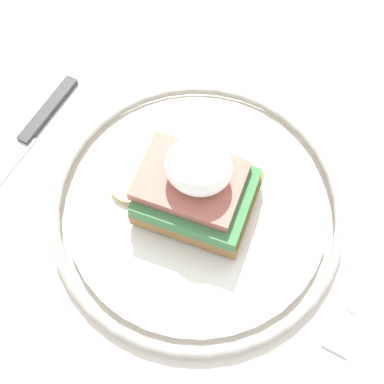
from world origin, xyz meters
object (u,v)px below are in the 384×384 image
object	(u,v)px
fork	(365,276)
knife	(27,137)
plate	(192,205)
sandwich	(192,186)

from	to	relation	value
fork	knife	xyz separation A→B (m)	(0.33, -0.02, 0.00)
knife	fork	bearing A→B (deg)	176.03
plate	fork	world-z (taller)	plate
plate	sandwich	xyz separation A→B (m)	(-0.00, 0.00, 0.04)
plate	knife	world-z (taller)	plate
sandwich	fork	distance (m)	0.17
knife	sandwich	bearing A→B (deg)	175.08
sandwich	fork	xyz separation A→B (m)	(-0.16, 0.01, -0.05)
plate	fork	size ratio (longest dim) A/B	1.64
plate	sandwich	distance (m)	0.04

